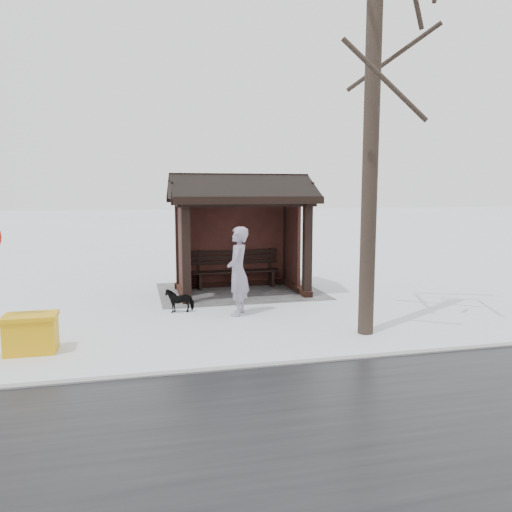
{
  "coord_description": "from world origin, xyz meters",
  "views": [
    {
      "loc": [
        2.64,
        12.55,
        2.65
      ],
      "look_at": [
        -0.21,
        0.8,
        1.07
      ],
      "focal_mm": 35.0,
      "sensor_mm": 36.0,
      "label": 1
    }
  ],
  "objects_px": {
    "pedestrian": "(238,271)",
    "dog": "(180,300)",
    "grit_bin": "(31,333)",
    "bus_shelter": "(239,210)"
  },
  "relations": [
    {
      "from": "bus_shelter",
      "to": "dog",
      "type": "bearing_deg",
      "value": 46.81
    },
    {
      "from": "bus_shelter",
      "to": "pedestrian",
      "type": "distance_m",
      "value": 2.76
    },
    {
      "from": "bus_shelter",
      "to": "dog",
      "type": "xyz_separation_m",
      "value": [
        1.74,
        1.85,
        -1.91
      ]
    },
    {
      "from": "pedestrian",
      "to": "bus_shelter",
      "type": "bearing_deg",
      "value": -170.95
    },
    {
      "from": "bus_shelter",
      "to": "dog",
      "type": "relative_size",
      "value": 5.89
    },
    {
      "from": "grit_bin",
      "to": "pedestrian",
      "type": "bearing_deg",
      "value": -156.15
    },
    {
      "from": "pedestrian",
      "to": "grit_bin",
      "type": "relative_size",
      "value": 2.27
    },
    {
      "from": "dog",
      "to": "grit_bin",
      "type": "xyz_separation_m",
      "value": [
        2.62,
        2.24,
        0.07
      ]
    },
    {
      "from": "pedestrian",
      "to": "dog",
      "type": "distance_m",
      "value": 1.5
    },
    {
      "from": "bus_shelter",
      "to": "dog",
      "type": "distance_m",
      "value": 3.17
    }
  ]
}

